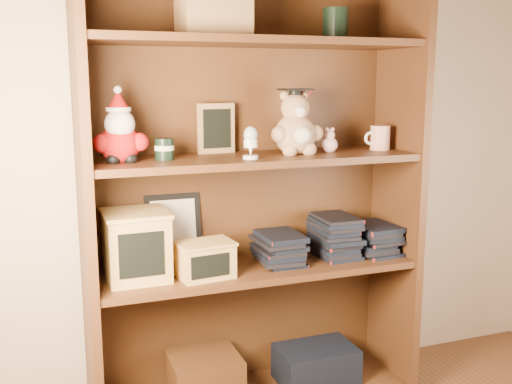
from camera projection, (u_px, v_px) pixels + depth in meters
bookcase at (250, 201)px, 2.17m from camera, size 1.20×0.35×1.60m
shelf_lower at (256, 268)px, 2.17m from camera, size 1.14×0.33×0.02m
shelf_upper at (256, 159)px, 2.10m from camera, size 1.14×0.33×0.02m
santa_plush at (120, 134)px, 1.91m from camera, size 0.18×0.13×0.25m
teachers_tin at (164, 149)px, 1.98m from camera, size 0.06×0.06×0.07m
chalkboard_plaque at (216, 129)px, 2.15m from camera, size 0.14×0.08×0.18m
egg_cup at (251, 141)px, 2.00m from camera, size 0.05×0.05×0.11m
grad_teddy_bear at (296, 129)px, 2.12m from camera, size 0.20×0.17×0.24m
pink_figurine at (329, 143)px, 2.19m from camera, size 0.06×0.06×0.09m
teacher_mug at (379, 138)px, 2.26m from camera, size 0.10×0.07×0.09m
certificate_frame at (173, 229)px, 2.18m from camera, size 0.20×0.05×0.25m
treats_box at (136, 245)px, 2.00m from camera, size 0.22×0.22×0.23m
pencils_box at (205, 259)px, 2.03m from camera, size 0.20×0.15×0.12m
book_stack_left at (279, 248)px, 2.19m from camera, size 0.14×0.20×0.11m
book_stack_mid at (334, 236)px, 2.26m from camera, size 0.14×0.20×0.16m
book_stack_right at (372, 238)px, 2.32m from camera, size 0.14×0.20×0.11m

